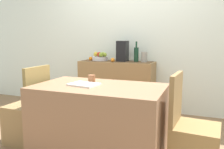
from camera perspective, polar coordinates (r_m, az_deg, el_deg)
ground_plane at (r=3.12m, az=-1.78°, el=-14.13°), size 6.40×6.40×0.02m
room_wall_rear at (r=4.00m, az=4.83°, el=10.79°), size 6.40×0.06×2.70m
sideboard_console at (r=3.88m, az=1.13°, el=-2.96°), size 1.21×0.42×0.84m
table_runner at (r=3.82m, az=1.15°, el=3.23°), size 1.14×0.32×0.01m
fruit_bowl at (r=3.92m, az=-2.89°, el=3.88°), size 0.27×0.27×0.06m
apple_upper at (r=3.91m, az=-3.09°, el=4.89°), size 0.08×0.08×0.08m
apple_right at (r=3.89m, az=-1.73°, el=4.81°), size 0.07×0.07×0.07m
apple_front at (r=3.99m, az=-2.16°, el=4.94°), size 0.07×0.07×0.07m
apple_rear at (r=3.96m, az=-3.92°, el=4.95°), size 0.08×0.08×0.08m
apple_center at (r=3.84m, az=-2.62°, el=4.83°), size 0.08×0.08×0.08m
wine_bottle at (r=3.71m, az=5.90°, el=4.89°), size 0.07×0.07×0.32m
coffee_maker at (r=3.77m, az=2.57°, el=5.64°), size 0.16×0.18×0.33m
ceramic_vase at (r=3.68m, az=7.80°, el=4.18°), size 0.10×0.10×0.16m
orange_loose_end at (r=3.96m, az=-5.18°, el=3.83°), size 0.07×0.07×0.07m
orange_loose_mid at (r=3.72m, az=0.19°, el=3.55°), size 0.07×0.07×0.07m
dining_table at (r=2.44m, az=-3.11°, el=-11.25°), size 1.29×0.76×0.74m
open_book at (r=2.37m, az=-6.81°, el=-2.39°), size 0.31×0.25×0.02m
coffee_cup at (r=2.51m, az=-4.95°, el=-1.02°), size 0.08×0.08×0.08m
chair_near_window at (r=2.95m, az=-19.69°, el=-10.36°), size 0.41×0.41×0.90m
chair_by_corner at (r=2.29m, az=18.98°, el=-15.91°), size 0.43×0.43×0.90m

